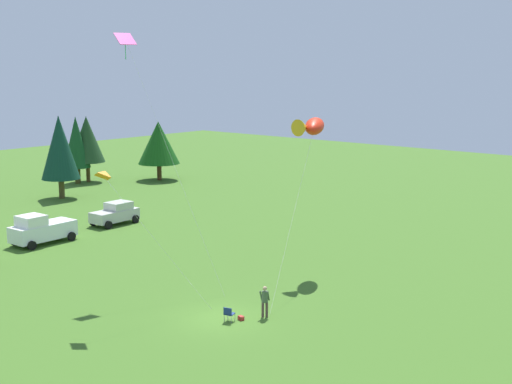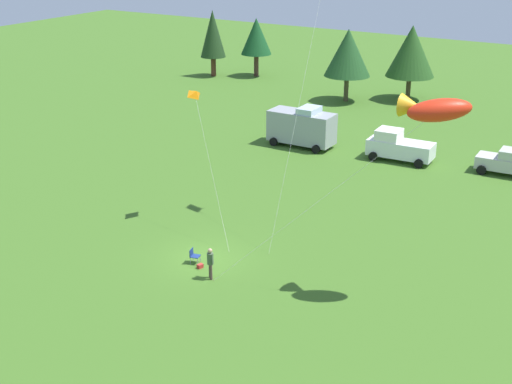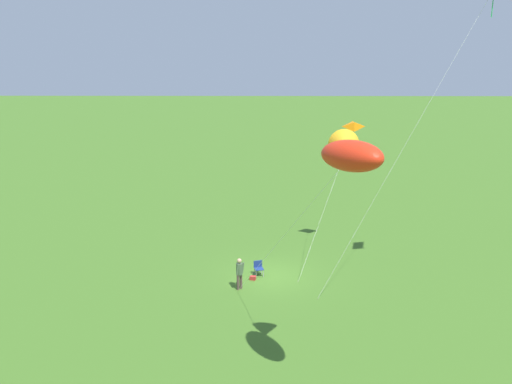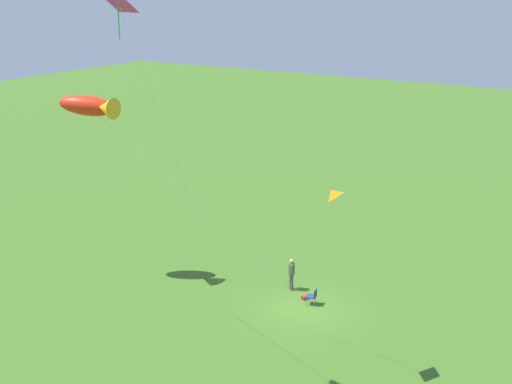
% 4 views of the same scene
% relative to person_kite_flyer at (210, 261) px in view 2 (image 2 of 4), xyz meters
% --- Properties ---
extents(ground_plane, '(160.00, 160.00, 0.00)m').
position_rel_person_kite_flyer_xyz_m(ground_plane, '(-1.70, 1.73, -1.02)').
color(ground_plane, '#3D6721').
extents(person_kite_flyer, '(0.52, 0.52, 1.74)m').
position_rel_person_kite_flyer_xyz_m(person_kite_flyer, '(0.00, 0.00, 0.00)').
color(person_kite_flyer, '#4F3A36').
rests_on(person_kite_flyer, ground).
extents(folding_chair, '(0.59, 0.59, 0.82)m').
position_rel_person_kite_flyer_xyz_m(folding_chair, '(-1.81, 0.99, -0.53)').
color(folding_chair, navy).
rests_on(folding_chair, ground).
extents(backpack_on_grass, '(0.29, 0.36, 0.22)m').
position_rel_person_kite_flyer_xyz_m(backpack_on_grass, '(-1.18, 0.69, -0.91)').
color(backpack_on_grass, '#AF2C26').
rests_on(backpack_on_grass, ground).
extents(van_motorhome_grey, '(5.41, 2.62, 3.34)m').
position_rel_person_kite_flyer_xyz_m(van_motorhome_grey, '(-6.68, 22.75, 0.62)').
color(van_motorhome_grey, '#979BA2').
rests_on(van_motorhome_grey, ground).
extents(truck_white_pickup, '(5.08, 2.57, 2.34)m').
position_rel_person_kite_flyer_xyz_m(truck_white_pickup, '(1.39, 23.42, 0.08)').
color(truck_white_pickup, white).
rests_on(truck_white_pickup, ground).
extents(car_silver_compact, '(4.26, 2.32, 1.89)m').
position_rel_person_kite_flyer_xyz_m(car_silver_compact, '(9.40, 24.48, -0.07)').
color(car_silver_compact, beige).
rests_on(car_silver_compact, ground).
extents(treeline_distant, '(60.19, 10.85, 8.53)m').
position_rel_person_kite_flyer_xyz_m(treeline_distant, '(5.36, 41.25, 3.85)').
color(treeline_distant, '#532F20').
rests_on(treeline_distant, ground).
extents(kite_large_fish, '(11.42, 5.44, 10.22)m').
position_rel_person_kite_flyer_xyz_m(kite_large_fish, '(9.70, 4.04, 8.51)').
color(kite_large_fish, red).
rests_on(kite_large_fish, ground).
extents(kite_delta_orange, '(4.77, 3.90, 8.17)m').
position_rel_person_kite_flyer_xyz_m(kite_delta_orange, '(-5.31, 6.52, 6.80)').
color(kite_delta_orange, orange).
rests_on(kite_delta_orange, ground).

